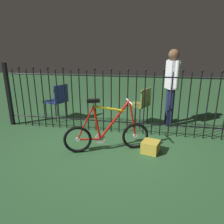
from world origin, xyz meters
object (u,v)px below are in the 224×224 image
person_visitor (172,81)px  bicycle (107,133)px  chair_olive (141,103)px  display_crate (151,147)px  chair_navy (58,99)px

person_visitor → bicycle: bearing=-127.1°
chair_olive → display_crate: chair_olive is taller
chair_olive → chair_navy: 1.93m
chair_navy → person_visitor: person_visitor is taller
bicycle → display_crate: 0.75m
display_crate → person_visitor: bearing=74.8°
person_visitor → chair_olive: bearing=-164.1°
chair_navy → bicycle: bearing=-42.0°
chair_navy → chair_olive: bearing=-1.2°
chair_navy → display_crate: 2.54m
bicycle → display_crate: bicycle is taller
chair_navy → display_crate: bearing=-29.7°
chair_navy → display_crate: (2.18, -1.24, -0.42)m
person_visitor → display_crate: bearing=-105.2°
display_crate → chair_navy: bearing=150.3°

